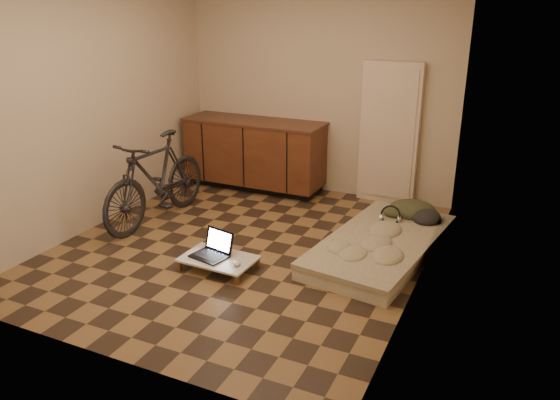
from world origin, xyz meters
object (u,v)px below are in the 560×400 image
at_px(futon, 381,245).
at_px(laptop, 213,250).
at_px(lap_desk, 218,259).
at_px(bicycle, 156,175).

xyz_separation_m(futon, laptop, (-1.35, -0.94, 0.08)).
bearing_deg(lap_desk, bicycle, 151.14).
bearing_deg(futon, bicycle, -166.82).
xyz_separation_m(futon, lap_desk, (-1.28, -0.97, 0.02)).
distance_m(bicycle, futon, 2.55).
height_order(futon, lap_desk, futon).
bearing_deg(bicycle, laptop, -28.30).
distance_m(bicycle, laptop, 1.40).
distance_m(futon, laptop, 1.65).
height_order(bicycle, futon, bicycle).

